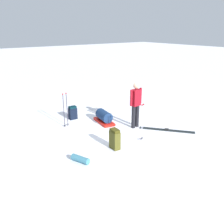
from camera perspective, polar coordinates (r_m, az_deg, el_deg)
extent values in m
plane|color=white|center=(8.94, 0.00, -4.24)|extent=(80.00, 80.00, 0.00)
cylinder|color=black|center=(9.16, 5.89, -0.88)|extent=(0.14, 0.14, 0.85)
cylinder|color=black|center=(9.03, 5.02, -1.17)|extent=(0.14, 0.14, 0.85)
cube|color=maroon|center=(8.87, 5.60, 3.38)|extent=(0.36, 0.24, 0.60)
cylinder|color=maroon|center=(9.03, 6.66, 3.83)|extent=(0.09, 0.09, 0.58)
cylinder|color=maroon|center=(8.70, 4.52, 3.29)|extent=(0.09, 0.09, 0.58)
sphere|color=tan|center=(8.76, 5.70, 6.14)|extent=(0.22, 0.22, 0.22)
cube|color=black|center=(9.09, 12.64, -4.26)|extent=(1.29, 1.57, 0.02)
cube|color=black|center=(9.08, 12.65, -4.12)|extent=(0.14, 0.15, 0.03)
cube|color=black|center=(9.18, 12.67, -4.02)|extent=(1.29, 1.57, 0.02)
cube|color=black|center=(9.17, 12.68, -3.87)|extent=(0.14, 0.15, 0.03)
cube|color=black|center=(10.05, -9.14, -0.37)|extent=(0.32, 0.22, 0.46)
cube|color=black|center=(9.96, -9.22, 1.11)|extent=(0.29, 0.20, 0.08)
cube|color=#484518|center=(7.53, 0.65, -6.58)|extent=(0.24, 0.37, 0.56)
cube|color=#3A360E|center=(7.40, 0.65, -4.33)|extent=(0.22, 0.33, 0.08)
cylinder|color=black|center=(9.27, -10.45, 0.44)|extent=(0.02, 0.02, 1.25)
sphere|color=#A51919|center=(9.09, -10.69, 4.34)|extent=(0.05, 0.05, 0.05)
cylinder|color=black|center=(9.47, -10.24, -2.79)|extent=(0.07, 0.07, 0.01)
cylinder|color=black|center=(9.17, -11.18, 0.17)|extent=(0.02, 0.02, 1.25)
sphere|color=#A51919|center=(8.98, -11.44, 4.11)|extent=(0.05, 0.05, 0.05)
cylinder|color=black|center=(9.37, -10.96, -3.08)|extent=(0.07, 0.07, 0.01)
cylinder|color=#ACADC8|center=(8.04, 7.21, -2.52)|extent=(0.02, 0.02, 1.21)
sphere|color=#A51919|center=(7.82, 7.40, 1.80)|extent=(0.05, 0.05, 0.05)
cylinder|color=black|center=(8.25, 7.05, -6.03)|extent=(0.07, 0.07, 0.01)
cylinder|color=#ACADC8|center=(7.96, 6.89, -2.72)|extent=(0.02, 0.02, 1.21)
sphere|color=#A51919|center=(7.75, 7.07, 1.63)|extent=(0.05, 0.05, 0.05)
cylinder|color=black|center=(8.18, 6.74, -6.25)|extent=(0.07, 0.07, 0.01)
cube|color=red|center=(9.61, -1.85, -2.23)|extent=(0.61, 1.11, 0.09)
cylinder|color=#14294C|center=(9.53, -1.87, -0.86)|extent=(0.51, 0.79, 0.40)
cylinder|color=teal|center=(6.96, -7.43, -10.86)|extent=(0.36, 0.58, 0.18)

